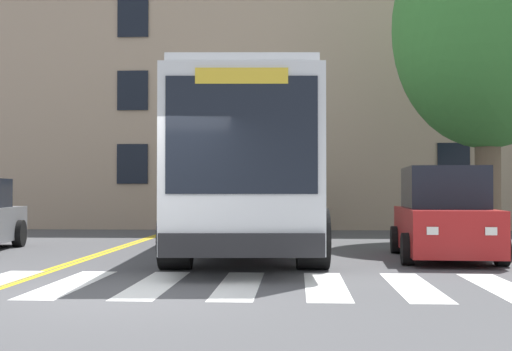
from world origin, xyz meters
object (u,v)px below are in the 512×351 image
car_silver_behind_bus (258,200)px  car_red_far_lane (444,217)px  city_bus (247,169)px  street_tree_curbside_large (487,27)px

car_silver_behind_bus → car_red_far_lane: bearing=-65.2°
city_bus → street_tree_curbside_large: bearing=29.2°
car_red_far_lane → street_tree_curbside_large: 7.07m
city_bus → street_tree_curbside_large: (6.19, 3.46, 3.87)m
car_red_far_lane → street_tree_curbside_large: street_tree_curbside_large is taller
street_tree_curbside_large → car_silver_behind_bus: bearing=144.1°
car_red_far_lane → car_silver_behind_bus: (-4.27, 9.26, 0.22)m
street_tree_curbside_large → car_red_far_lane: bearing=-114.5°
car_silver_behind_bus → city_bus: bearing=-88.6°
city_bus → car_red_far_lane: city_bus is taller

